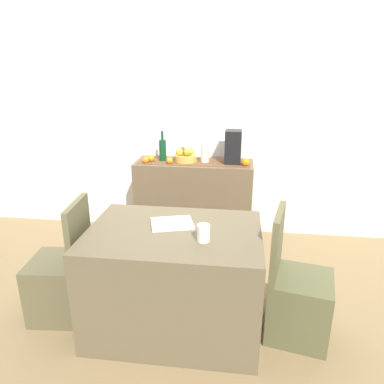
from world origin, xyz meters
TOP-DOWN VIEW (x-y plane):
  - ground_plane at (0.00, 0.00)m, footprint 6.40×6.40m
  - room_wall_rear at (0.00, 1.18)m, footprint 6.40×0.06m
  - sideboard_console at (-0.11, 0.92)m, footprint 1.19×0.42m
  - table_runner at (-0.11, 0.92)m, footprint 1.12×0.32m
  - fruit_bowl at (-0.20, 0.92)m, footprint 0.23×0.23m
  - apple_front at (-0.24, 0.98)m, footprint 0.07×0.07m
  - apple_upper at (-0.17, 0.89)m, footprint 0.08×0.08m
  - apple_rear at (-0.15, 0.96)m, footprint 0.07×0.07m
  - apple_center at (-0.25, 0.89)m, footprint 0.08×0.08m
  - wine_bottle at (-0.43, 0.92)m, footprint 0.07×0.07m
  - coffee_maker at (0.28, 0.92)m, footprint 0.16×0.18m
  - ceramic_vase at (0.00, 0.92)m, footprint 0.09×0.09m
  - orange_loose_mid at (-0.55, 0.88)m, footprint 0.07×0.07m
  - orange_loose_end at (-0.58, 0.81)m, footprint 0.07×0.07m
  - orange_loose_near_bowl at (-0.34, 0.82)m, footprint 0.07×0.07m
  - orange_loose_far at (0.41, 0.83)m, footprint 0.08×0.08m
  - dining_table at (-0.07, -0.48)m, footprint 1.15×0.82m
  - open_book at (-0.10, -0.39)m, footprint 0.33×0.28m
  - coffee_cup at (0.14, -0.60)m, footprint 0.08×0.08m
  - chair_near_window at (-0.91, -0.48)m, footprint 0.43×0.43m
  - chair_by_corner at (0.77, -0.48)m, footprint 0.47×0.47m

SIDE VIEW (x-z plane):
  - ground_plane at x=0.00m, z-range -0.02..0.00m
  - chair_near_window at x=-0.91m, z-range -0.18..0.72m
  - chair_by_corner at x=0.77m, z-range -0.18..0.72m
  - dining_table at x=-0.07m, z-range 0.00..0.74m
  - sideboard_console at x=-0.11m, z-range 0.00..0.84m
  - open_book at x=-0.10m, z-range 0.74..0.76m
  - coffee_cup at x=0.14m, z-range 0.74..0.85m
  - table_runner at x=-0.11m, z-range 0.84..0.85m
  - orange_loose_near_bowl at x=-0.34m, z-range 0.84..0.91m
  - orange_loose_end at x=-0.58m, z-range 0.84..0.91m
  - orange_loose_mid at x=-0.55m, z-range 0.84..0.91m
  - fruit_bowl at x=-0.20m, z-range 0.85..0.91m
  - orange_loose_far at x=0.41m, z-range 0.84..0.92m
  - ceramic_vase at x=0.00m, z-range 0.84..1.02m
  - apple_rear at x=-0.15m, z-range 0.91..0.98m
  - apple_front at x=-0.24m, z-range 0.91..0.98m
  - apple_center at x=-0.25m, z-range 0.91..0.99m
  - apple_upper at x=-0.17m, z-range 0.91..0.99m
  - wine_bottle at x=-0.43m, z-range 0.80..1.11m
  - coffee_maker at x=0.28m, z-range 0.84..1.17m
  - room_wall_rear at x=0.00m, z-range 0.00..2.70m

